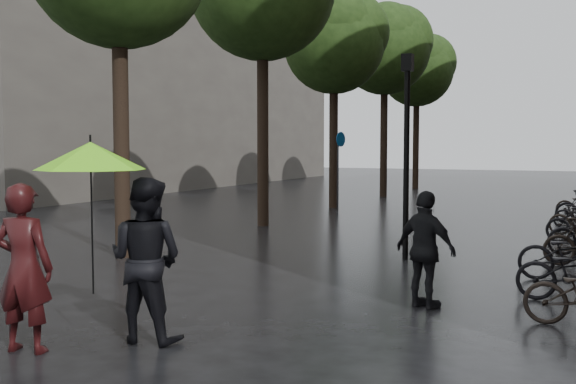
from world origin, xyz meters
The scene contains 8 objects.
bg_building centered at (-22.00, 28.00, 7.00)m, with size 16.00×30.00×14.00m, color #47423D.
street_trees centered at (-3.99, 15.91, 6.34)m, with size 4.33×34.03×8.91m.
person_burgundy centered at (-0.99, 1.39, 0.95)m, with size 0.69×0.45×1.90m, color black.
person_black centered at (-0.01, 2.31, 0.97)m, with size 0.94×0.73×1.94m, color black.
lime_umbrella centered at (-0.41, 1.85, 2.19)m, with size 1.24×1.24×1.81m.
pedestrian_walking centered at (2.61, 5.29, 0.84)m, with size 0.98×0.41×1.67m, color black.
lamp_post centered at (1.30, 9.12, 2.50)m, with size 0.21×0.21×4.11m.
cycle_sign centered at (-3.20, 17.32, 1.82)m, with size 0.15×0.50×2.75m.
Camera 1 is at (4.80, -4.11, 2.32)m, focal length 42.00 mm.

